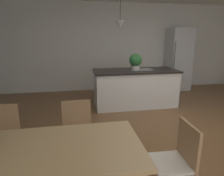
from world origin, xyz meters
TOP-DOWN VIEW (x-y plane):
  - ground_plane at (0.00, 0.00)m, footprint 10.00×8.40m
  - wall_back_kitchen at (0.00, 3.26)m, footprint 10.00×0.12m
  - dining_table at (-2.14, -1.39)m, footprint 2.05×0.85m
  - chair_kitchen_end at (-0.74, -1.40)m, footprint 0.42×0.42m
  - chair_far_right at (-1.68, -0.60)m, footprint 0.42×0.42m
  - chair_far_left at (-2.60, -0.60)m, footprint 0.40×0.40m
  - kitchen_island at (-0.26, 1.54)m, footprint 2.04×0.85m
  - refrigerator at (1.57, 2.86)m, footprint 0.70×0.67m
  - pendant_over_island_main at (-0.65, 1.54)m, footprint 0.20×0.20m
  - potted_plant_on_island at (-0.27, 1.54)m, footprint 0.30×0.30m

SIDE VIEW (x-z plane):
  - ground_plane at x=0.00m, z-range -0.04..0.00m
  - kitchen_island at x=-0.26m, z-range 0.01..0.92m
  - chair_kitchen_end at x=-0.74m, z-range 0.04..0.91m
  - chair_far_right at x=-1.68m, z-range 0.04..0.91m
  - chair_far_left at x=-2.60m, z-range 0.04..0.91m
  - dining_table at x=-2.14m, z-range 0.31..1.07m
  - refrigerator at x=1.57m, z-range 0.00..1.95m
  - potted_plant_on_island at x=-0.27m, z-range 0.92..1.31m
  - wall_back_kitchen at x=0.00m, z-range 0.00..2.70m
  - pendant_over_island_main at x=-0.65m, z-range 1.51..2.37m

